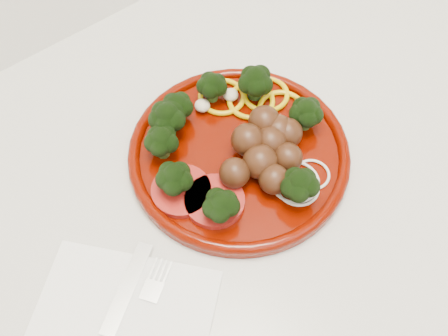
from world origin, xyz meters
TOP-DOWN VIEW (x-y plane):
  - counter at (0.00, 1.70)m, footprint 2.40×0.60m
  - plate at (0.09, 1.70)m, footprint 0.26×0.26m

SIDE VIEW (x-z plane):
  - counter at x=0.00m, z-range 0.00..0.90m
  - plate at x=0.09m, z-range 0.89..0.95m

